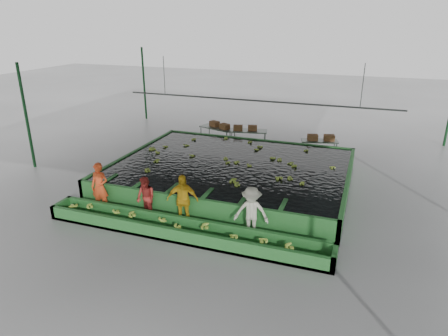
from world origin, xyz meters
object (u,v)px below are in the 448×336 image
(flotation_tank, at_px, (232,172))
(packing_table_left, at_px, (218,135))
(worker_a, at_px, (100,187))
(worker_d, at_px, (251,212))
(packing_table_mid, at_px, (248,139))
(packing_table_right, at_px, (319,148))
(box_stack_left, at_px, (219,128))
(box_stack_right, at_px, (321,140))
(worker_c, at_px, (183,200))
(worker_b, at_px, (146,198))
(box_stack_mid, at_px, (245,130))
(sorting_trough, at_px, (182,230))

(flotation_tank, xyz_separation_m, packing_table_left, (-2.65, 5.23, 0.03))
(worker_a, bearing_deg, worker_d, -5.44)
(worker_d, xyz_separation_m, packing_table_mid, (-2.96, 9.49, -0.40))
(packing_table_mid, bearing_deg, packing_table_left, 178.81)
(packing_table_right, bearing_deg, box_stack_left, 177.59)
(flotation_tank, height_order, worker_a, worker_a)
(worker_d, relative_size, box_stack_right, 1.28)
(flotation_tank, bearing_deg, worker_c, -94.48)
(worker_c, bearing_deg, worker_a, 163.06)
(worker_a, height_order, box_stack_left, worker_a)
(packing_table_right, relative_size, box_stack_right, 1.35)
(worker_b, xyz_separation_m, box_stack_left, (-0.72, 9.50, 0.18))
(flotation_tank, bearing_deg, worker_b, -112.71)
(box_stack_left, relative_size, box_stack_right, 0.99)
(worker_a, xyz_separation_m, box_stack_left, (1.23, 9.50, 0.03))
(flotation_tank, bearing_deg, box_stack_mid, 100.56)
(box_stack_right, bearing_deg, box_stack_mid, 178.32)
(worker_a, height_order, worker_b, worker_a)
(box_stack_left, height_order, box_stack_mid, box_stack_left)
(packing_table_mid, bearing_deg, worker_a, -107.17)
(worker_a, xyz_separation_m, packing_table_right, (6.92, 9.26, -0.51))
(worker_b, relative_size, box_stack_right, 1.13)
(flotation_tank, height_order, worker_c, worker_c)
(sorting_trough, bearing_deg, worker_a, 167.96)
(sorting_trough, height_order, box_stack_right, box_stack_right)
(packing_table_right, distance_m, box_stack_left, 5.72)
(worker_a, distance_m, packing_table_left, 9.60)
(worker_d, bearing_deg, box_stack_mid, 100.18)
(packing_table_left, distance_m, packing_table_mid, 1.83)
(worker_d, height_order, packing_table_right, worker_d)
(sorting_trough, xyz_separation_m, worker_d, (2.14, 0.80, 0.64))
(worker_b, distance_m, box_stack_mid, 9.45)
(packing_table_left, bearing_deg, worker_b, -84.90)
(worker_c, distance_m, packing_table_right, 9.91)
(sorting_trough, relative_size, packing_table_right, 5.35)
(worker_c, distance_m, box_stack_mid, 9.43)
(packing_table_mid, height_order, box_stack_left, box_stack_left)
(worker_c, height_order, box_stack_right, worker_c)
(flotation_tank, xyz_separation_m, worker_d, (2.14, -4.30, 0.44))
(worker_b, distance_m, box_stack_right, 10.56)
(sorting_trough, distance_m, worker_b, 2.04)
(flotation_tank, bearing_deg, packing_table_mid, 98.94)
(packing_table_right, height_order, box_stack_mid, box_stack_mid)
(worker_b, height_order, packing_table_right, worker_b)
(flotation_tank, xyz_separation_m, worker_b, (-1.80, -4.30, 0.33))
(flotation_tank, height_order, worker_d, worker_d)
(packing_table_right, distance_m, box_stack_right, 0.43)
(flotation_tank, xyz_separation_m, packing_table_mid, (-0.82, 5.19, 0.03))
(flotation_tank, bearing_deg, packing_table_right, 57.37)
(packing_table_right, xyz_separation_m, box_stack_left, (-5.69, 0.24, 0.54))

